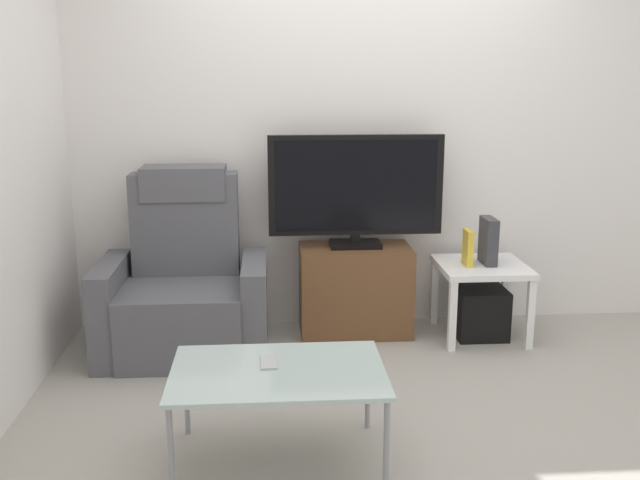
% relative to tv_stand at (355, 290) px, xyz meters
% --- Properties ---
extents(ground_plane, '(6.40, 6.40, 0.00)m').
position_rel_tv_stand_xyz_m(ground_plane, '(0.07, -0.87, -0.28)').
color(ground_plane, '#9E998E').
extents(wall_back, '(6.40, 0.06, 2.60)m').
position_rel_tv_stand_xyz_m(wall_back, '(0.07, 0.26, 1.02)').
color(wall_back, silver).
rests_on(wall_back, ground).
extents(tv_stand, '(0.70, 0.40, 0.56)m').
position_rel_tv_stand_xyz_m(tv_stand, '(0.00, 0.00, 0.00)').
color(tv_stand, brown).
rests_on(tv_stand, ground).
extents(television, '(1.08, 0.20, 0.70)m').
position_rel_tv_stand_xyz_m(television, '(0.00, 0.02, 0.65)').
color(television, black).
rests_on(television, tv_stand).
extents(recliner_armchair, '(0.98, 0.78, 1.08)m').
position_rel_tv_stand_xyz_m(recliner_armchair, '(-1.05, -0.20, 0.09)').
color(recliner_armchair, '#515156').
rests_on(recliner_armchair, ground).
extents(side_table, '(0.54, 0.54, 0.47)m').
position_rel_tv_stand_xyz_m(side_table, '(0.78, -0.12, 0.11)').
color(side_table, white).
rests_on(side_table, ground).
extents(subwoofer_box, '(0.31, 0.31, 0.31)m').
position_rel_tv_stand_xyz_m(subwoofer_box, '(0.78, -0.12, -0.13)').
color(subwoofer_box, black).
rests_on(subwoofer_box, ground).
extents(book_upright, '(0.04, 0.13, 0.22)m').
position_rel_tv_stand_xyz_m(book_upright, '(0.68, -0.14, 0.30)').
color(book_upright, gold).
rests_on(book_upright, side_table).
extents(game_console, '(0.07, 0.20, 0.29)m').
position_rel_tv_stand_xyz_m(game_console, '(0.81, -0.11, 0.33)').
color(game_console, '#333338').
rests_on(game_console, side_table).
extents(coffee_table, '(0.90, 0.60, 0.42)m').
position_rel_tv_stand_xyz_m(coffee_table, '(-0.51, -1.54, 0.11)').
color(coffee_table, '#B2C6C1').
rests_on(coffee_table, ground).
extents(cell_phone, '(0.08, 0.15, 0.01)m').
position_rel_tv_stand_xyz_m(cell_phone, '(-0.55, -1.47, 0.15)').
color(cell_phone, '#B7B7BC').
rests_on(cell_phone, coffee_table).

